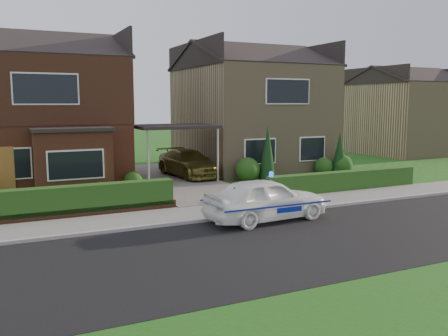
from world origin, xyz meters
TOP-DOWN VIEW (x-y plane):
  - ground at (0.00, 0.00)m, footprint 120.00×120.00m
  - road at (0.00, 0.00)m, footprint 60.00×6.00m
  - kerb at (0.00, 3.05)m, footprint 60.00×0.16m
  - sidewalk at (0.00, 4.10)m, footprint 60.00×2.00m
  - driveway at (0.00, 11.00)m, footprint 3.80×12.00m
  - house_left at (-5.78, 13.90)m, footprint 7.50×9.53m
  - house_right at (5.80, 13.99)m, footprint 7.50×8.06m
  - carport_link at (0.00, 10.95)m, footprint 3.80×3.00m
  - dwarf_wall at (-5.80, 5.30)m, footprint 7.70×0.25m
  - hedge_left at (-5.80, 5.45)m, footprint 7.50×0.55m
  - hedge_right at (5.80, 5.35)m, footprint 7.50×0.55m
  - shrub_left_mid at (-4.00, 9.30)m, footprint 1.32×1.32m
  - shrub_left_near at (-2.40, 9.60)m, footprint 0.84×0.84m
  - shrub_right_near at (3.20, 9.40)m, footprint 1.20×1.20m
  - shrub_right_mid at (7.80, 9.50)m, footprint 0.96×0.96m
  - shrub_right_far at (8.80, 9.20)m, footprint 1.08×1.08m
  - conifer_a at (4.20, 9.20)m, footprint 0.90×0.90m
  - conifer_b at (8.60, 9.20)m, footprint 0.90×0.90m
  - neighbour_right at (20.00, 16.00)m, footprint 6.50×7.00m
  - police_car at (0.19, 2.40)m, footprint 3.82×4.27m
  - driveway_car at (1.00, 11.71)m, footprint 2.35×4.73m
  - potted_plant_a at (-3.97, 6.09)m, footprint 0.42×0.30m
  - potted_plant_b at (-4.41, 7.35)m, footprint 0.55×0.49m
  - potted_plant_c at (-2.50, 6.00)m, footprint 0.51×0.51m

SIDE VIEW (x-z plane):
  - ground at x=0.00m, z-range 0.00..0.00m
  - road at x=0.00m, z-range -0.01..0.01m
  - hedge_left at x=-5.80m, z-range -0.45..0.45m
  - hedge_right at x=5.80m, z-range -0.40..0.40m
  - sidewalk at x=0.00m, z-range 0.00..0.10m
  - kerb at x=0.00m, z-range 0.00..0.12m
  - driveway at x=0.00m, z-range 0.00..0.12m
  - dwarf_wall at x=-5.80m, z-range 0.00..0.36m
  - potted_plant_a at x=-3.97m, z-range 0.00..0.77m
  - potted_plant_c at x=-2.50m, z-range 0.00..0.78m
  - shrub_left_near at x=-2.40m, z-range 0.00..0.84m
  - potted_plant_b at x=-4.41m, z-range 0.00..0.85m
  - shrub_right_mid at x=7.80m, z-range 0.00..0.96m
  - shrub_right_far at x=8.80m, z-range 0.00..1.08m
  - shrub_right_near at x=3.20m, z-range 0.00..1.20m
  - shrub_left_mid at x=-4.00m, z-range 0.00..1.32m
  - police_car at x=0.19m, z-range -0.08..1.50m
  - driveway_car at x=1.00m, z-range 0.12..1.44m
  - conifer_b at x=8.60m, z-range 0.00..2.20m
  - conifer_a at x=4.20m, z-range 0.00..2.60m
  - neighbour_right at x=20.00m, z-range 0.00..5.20m
  - carport_link at x=0.00m, z-range 1.27..4.04m
  - house_right at x=5.80m, z-range 0.04..7.29m
  - house_left at x=-5.78m, z-range 0.19..7.44m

